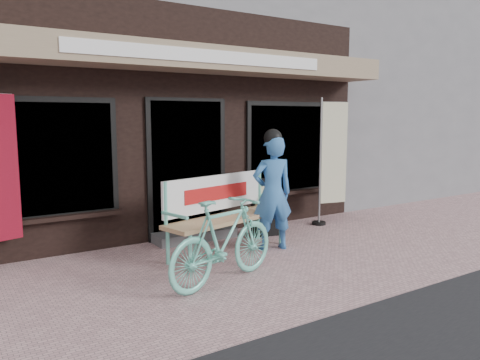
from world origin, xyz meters
TOP-DOWN VIEW (x-y plane):
  - ground at (0.00, 0.00)m, footprint 70.00×70.00m
  - storefront at (0.00, 4.96)m, footprint 7.00×6.77m
  - neighbor_right_near at (8.50, 5.50)m, footprint 10.00×7.00m
  - bench at (0.04, 0.94)m, footprint 2.07×0.97m
  - person at (0.71, 0.68)m, footprint 0.68×0.53m
  - bicycle at (-0.59, -0.14)m, footprint 1.73×0.90m
  - nobori_cream at (2.56, 1.43)m, footprint 0.67×0.29m
  - menu_stand at (1.05, 1.32)m, footprint 0.48×0.19m

SIDE VIEW (x-z plane):
  - ground at x=0.00m, z-range 0.00..0.00m
  - menu_stand at x=1.05m, z-range 0.01..0.96m
  - bicycle at x=-0.59m, z-range 0.00..1.00m
  - bench at x=0.04m, z-range 0.09..1.18m
  - person at x=0.71m, z-range -0.01..1.73m
  - nobori_cream at x=2.56m, z-range 0.04..2.27m
  - neighbor_right_near at x=8.50m, z-range 0.00..5.60m
  - storefront at x=0.00m, z-range -0.01..5.99m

